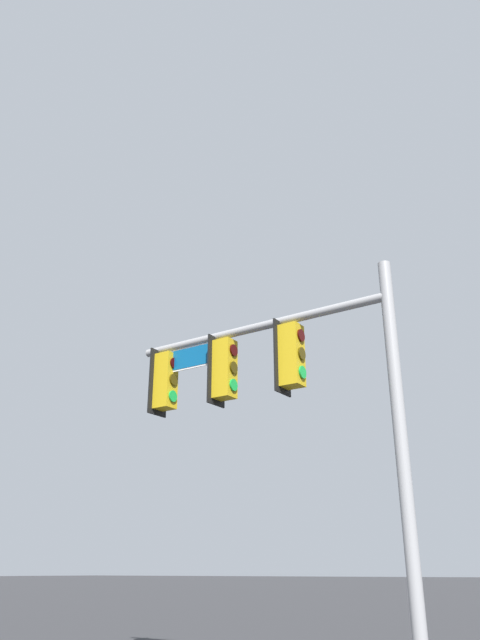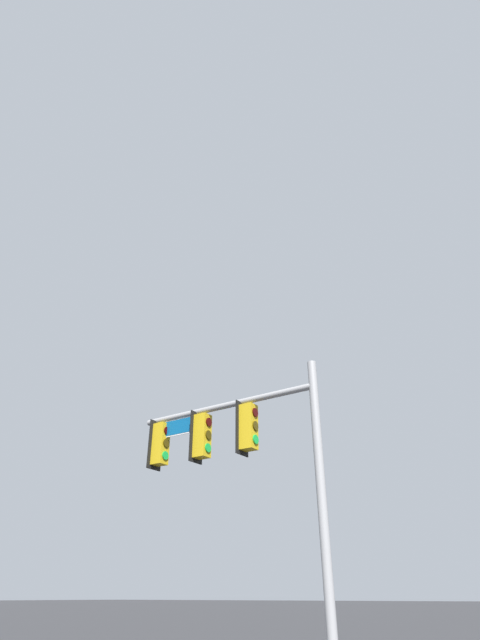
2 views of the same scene
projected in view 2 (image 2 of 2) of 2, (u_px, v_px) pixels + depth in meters
signal_pole_near at (234, 448)px, 12.01m from camera, size 5.19×0.53×6.32m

